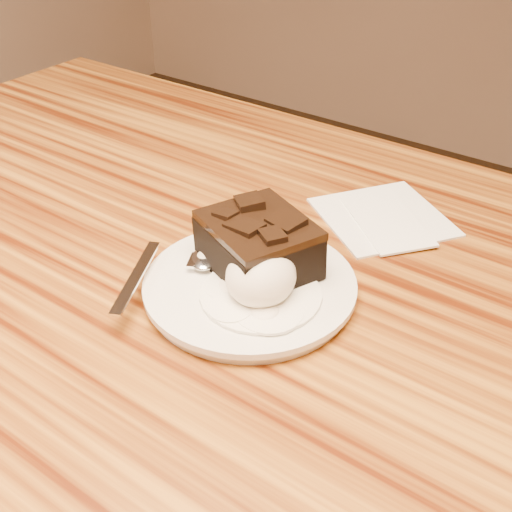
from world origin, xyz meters
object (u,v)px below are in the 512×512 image
Objects in this scene: dining_table at (197,489)px; plate at (250,288)px; ice_cream_scoop at (261,276)px; brownie at (258,248)px; spoon at (206,259)px; napkin at (383,216)px.

dining_table is 0.39m from plate.
ice_cream_scoop is (0.02, -0.01, 0.03)m from plate.
spoon is (-0.05, -0.02, -0.02)m from brownie.
brownie is 0.19m from napkin.
ice_cream_scoop is at bearing -34.43° from spoon.
plate is at bearing 0.41° from dining_table.
brownie is 0.04m from ice_cream_scoop.
ice_cream_scoop is 0.39× the size of spoon.
dining_table is 0.42m from brownie.
brownie is at bearing 14.90° from dining_table.
brownie is at bearing -103.65° from napkin.
plate is 3.03× the size of ice_cream_scoop.
ice_cream_scoop reaches higher than plate.
ice_cream_scoop is 0.22m from napkin.
brownie is 0.58× the size of spoon.
dining_table is 0.43m from ice_cream_scoop.
dining_table is at bearing -122.35° from napkin.
spoon reaches higher than dining_table.
brownie is 0.05m from spoon.
brownie is 0.76× the size of napkin.
plate is at bearing -24.35° from spoon.
spoon reaches higher than napkin.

